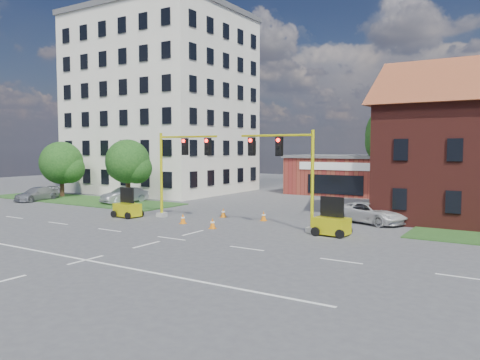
{
  "coord_description": "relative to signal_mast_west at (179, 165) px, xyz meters",
  "views": [
    {
      "loc": [
        17.15,
        -20.15,
        5.15
      ],
      "look_at": [
        -1.64,
        10.0,
        2.67
      ],
      "focal_mm": 35.0,
      "sensor_mm": 36.0,
      "label": 1
    }
  ],
  "objects": [
    {
      "name": "ground",
      "position": [
        4.36,
        -6.0,
        -3.92
      ],
      "size": [
        120.0,
        120.0,
        0.0
      ],
      "primitive_type": "plane",
      "color": "#464649",
      "rests_on": "ground"
    },
    {
      "name": "grass_verge_nw",
      "position": [
        -15.64,
        4.0,
        -3.88
      ],
      "size": [
        22.0,
        6.0,
        0.08
      ],
      "primitive_type": "cube",
      "color": "#214A1B",
      "rests_on": "ground"
    },
    {
      "name": "lane_markings",
      "position": [
        4.36,
        -9.0,
        -3.91
      ],
      "size": [
        60.0,
        36.0,
        0.01
      ],
      "primitive_type": null,
      "color": "white",
      "rests_on": "ground"
    },
    {
      "name": "office_block",
      "position": [
        -15.64,
        15.91,
        6.39
      ],
      "size": [
        18.4,
        15.4,
        20.6
      ],
      "color": "silver",
      "rests_on": "ground"
    },
    {
      "name": "brick_shop",
      "position": [
        4.36,
        23.99,
        -1.76
      ],
      "size": [
        12.4,
        8.4,
        4.3
      ],
      "color": "maroon",
      "rests_on": "ground"
    },
    {
      "name": "tree_large",
      "position": [
        11.22,
        21.08,
        2.18
      ],
      "size": [
        7.57,
        7.21,
        9.97
      ],
      "color": "#3E2316",
      "rests_on": "ground"
    },
    {
      "name": "tree_nw_front",
      "position": [
        -9.44,
        4.58,
        -0.22
      ],
      "size": [
        4.2,
        4.0,
        5.87
      ],
      "color": "#3E2316",
      "rests_on": "ground"
    },
    {
      "name": "tree_nw_rear",
      "position": [
        -19.42,
        5.08,
        -0.52
      ],
      "size": [
        4.59,
        4.38,
        5.75
      ],
      "color": "#3E2316",
      "rests_on": "ground"
    },
    {
      "name": "signal_mast_west",
      "position": [
        0.0,
        0.0,
        0.0
      ],
      "size": [
        5.3,
        0.6,
        6.2
      ],
      "color": "#9A9A95",
      "rests_on": "ground"
    },
    {
      "name": "signal_mast_east",
      "position": [
        8.71,
        0.0,
        0.0
      ],
      "size": [
        5.3,
        0.6,
        6.2
      ],
      "color": "#9A9A95",
      "rests_on": "ground"
    },
    {
      "name": "trailer_west",
      "position": [
        -3.63,
        -1.53,
        -3.26
      ],
      "size": [
        1.97,
        1.42,
        2.11
      ],
      "rotation": [
        0.0,
        0.0,
        -0.11
      ],
      "color": "#FFF915",
      "rests_on": "ground"
    },
    {
      "name": "trailer_east",
      "position": [
        11.75,
        -0.35,
        -3.24
      ],
      "size": [
        2.05,
        1.5,
        2.18
      ],
      "rotation": [
        0.0,
        0.0,
        -0.12
      ],
      "color": "#FFF915",
      "rests_on": "ground"
    },
    {
      "name": "cone_a",
      "position": [
        1.69,
        -1.64,
        -3.58
      ],
      "size": [
        0.4,
        0.4,
        0.7
      ],
      "color": "orange",
      "rests_on": "ground"
    },
    {
      "name": "cone_b",
      "position": [
        2.39,
        2.19,
        -3.58
      ],
      "size": [
        0.4,
        0.4,
        0.7
      ],
      "color": "orange",
      "rests_on": "ground"
    },
    {
      "name": "cone_c",
      "position": [
        4.51,
        -2.17,
        -3.58
      ],
      "size": [
        0.4,
        0.4,
        0.7
      ],
      "color": "orange",
      "rests_on": "ground"
    },
    {
      "name": "cone_d",
      "position": [
        5.71,
        2.32,
        -3.58
      ],
      "size": [
        0.4,
        0.4,
        0.7
      ],
      "color": "orange",
      "rests_on": "ground"
    },
    {
      "name": "pickup_white",
      "position": [
        12.36,
        5.34,
        -3.21
      ],
      "size": [
        5.61,
        4.02,
        1.42
      ],
      "primitive_type": "imported",
      "rotation": [
        0.0,
        0.0,
        1.21
      ],
      "color": "silver",
      "rests_on": "ground"
    },
    {
      "name": "sedan_silver_front",
      "position": [
        -10.29,
        4.69,
        -3.19
      ],
      "size": [
        2.18,
        4.61,
        1.46
      ],
      "primitive_type": "imported",
      "rotation": [
        0.0,
        0.0,
        -0.15
      ],
      "color": "#9A9BA1",
      "rests_on": "ground"
    },
    {
      "name": "sedan_silver_rear",
      "position": [
        -18.97,
        1.59,
        -3.27
      ],
      "size": [
        2.29,
        4.65,
        1.3
      ],
      "primitive_type": "imported",
      "rotation": [
        0.0,
        0.0,
        0.11
      ],
      "color": "#9A9BA1",
      "rests_on": "ground"
    }
  ]
}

